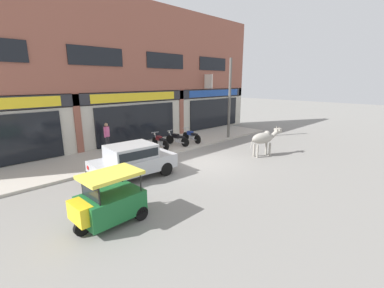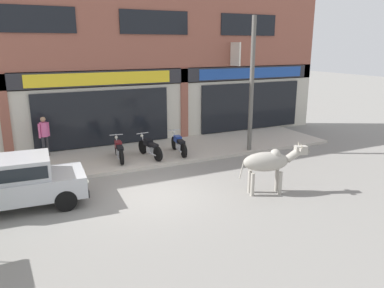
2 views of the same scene
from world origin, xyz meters
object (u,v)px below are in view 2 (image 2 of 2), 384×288
object	(u,v)px
motorcycle_0	(119,150)
motorcycle_2	(179,144)
car_0	(17,180)
utility_pole	(252,85)
cow	(269,162)
motorcycle_1	(150,148)
pedestrian	(44,132)

from	to	relation	value
motorcycle_0	motorcycle_2	xyz separation A→B (m)	(2.43, -0.19, 0.00)
car_0	utility_pole	xyz separation A→B (m)	(8.96, 1.84, 2.02)
cow	motorcycle_1	xyz separation A→B (m)	(-2.10, 4.82, -0.50)
motorcycle_1	utility_pole	xyz separation A→B (m)	(4.15, -0.80, 2.33)
car_0	motorcycle_0	distance (m)	4.61
cow	motorcycle_1	world-z (taller)	cow
cow	utility_pole	bearing A→B (deg)	62.95
cow	car_0	xyz separation A→B (m)	(-6.91, 2.17, -0.19)
cow	pedestrian	bearing A→B (deg)	130.67
motorcycle_1	cow	bearing A→B (deg)	-66.47
cow	motorcycle_0	bearing A→B (deg)	123.24
motorcycle_1	utility_pole	distance (m)	4.83
motorcycle_1	motorcycle_2	size ratio (longest dim) A/B	1.00
pedestrian	utility_pole	xyz separation A→B (m)	(7.84, -2.72, 1.73)
car_0	motorcycle_2	bearing A→B (deg)	23.62
motorcycle_0	motorcycle_2	distance (m)	2.44
motorcycle_0	cow	bearing A→B (deg)	-56.76
pedestrian	utility_pole	size ratio (longest dim) A/B	0.29
car_0	utility_pole	bearing A→B (deg)	11.63
motorcycle_2	pedestrian	distance (m)	5.32
motorcycle_0	pedestrian	distance (m)	3.09
motorcycle_2	utility_pole	xyz separation A→B (m)	(2.90, -0.80, 2.33)
utility_pole	motorcycle_1	bearing A→B (deg)	169.03
cow	motorcycle_1	size ratio (longest dim) A/B	1.15
cow	utility_pole	world-z (taller)	utility_pole
motorcycle_2	motorcycle_0	bearing A→B (deg)	175.46
motorcycle_1	car_0	bearing A→B (deg)	-151.16
pedestrian	cow	bearing A→B (deg)	-49.33
motorcycle_0	pedestrian	world-z (taller)	pedestrian
car_0	motorcycle_0	xyz separation A→B (m)	(3.62, 2.84, -0.31)
cow	motorcycle_0	size ratio (longest dim) A/B	1.15
car_0	motorcycle_2	world-z (taller)	car_0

